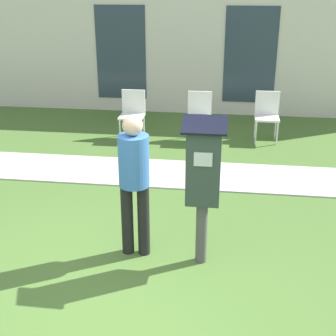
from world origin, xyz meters
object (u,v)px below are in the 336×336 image
(parking_meter, at_px, (203,174))
(outdoor_chair_left, at_px, (133,110))
(outdoor_chair_middle, at_px, (199,112))
(outdoor_chair_right, at_px, (267,112))
(person_standing, at_px, (134,176))

(parking_meter, relative_size, outdoor_chair_left, 1.77)
(parking_meter, xyz_separation_m, outdoor_chair_middle, (-0.32, 4.06, -0.49))
(outdoor_chair_left, bearing_deg, parking_meter, -52.62)
(outdoor_chair_right, bearing_deg, person_standing, -106.15)
(person_standing, relative_size, outdoor_chair_left, 1.76)
(outdoor_chair_left, height_order, outdoor_chair_middle, same)
(outdoor_chair_middle, height_order, outdoor_chair_right, same)
(outdoor_chair_left, bearing_deg, outdoor_chair_middle, 17.83)
(outdoor_chair_left, height_order, outdoor_chair_right, same)
(outdoor_chair_middle, bearing_deg, outdoor_chair_left, -154.00)
(person_standing, xyz_separation_m, outdoor_chair_left, (-0.84, 3.95, -0.40))
(parking_meter, xyz_separation_m, outdoor_chair_left, (-1.56, 4.02, -0.49))
(person_standing, bearing_deg, outdoor_chair_left, 123.80)
(parking_meter, distance_m, outdoor_chair_left, 4.34)
(parking_meter, height_order, person_standing, parking_meter)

